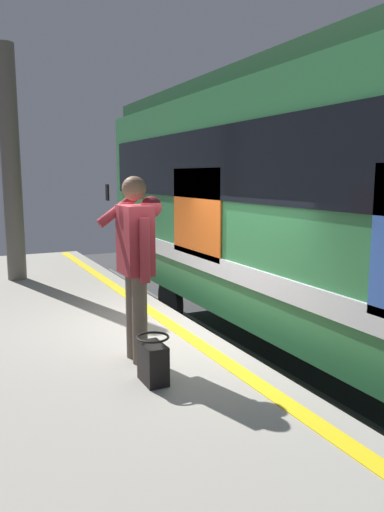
# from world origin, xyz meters

# --- Properties ---
(ground_plane) EXTENTS (24.11, 24.11, 0.00)m
(ground_plane) POSITION_xyz_m (0.00, 0.00, 0.00)
(ground_plane) COLOR #3D3D3F
(platform) EXTENTS (12.84, 3.83, 1.02)m
(platform) POSITION_xyz_m (0.00, 1.91, 0.51)
(platform) COLOR #9E998E
(platform) RESTS_ON ground
(safety_line) EXTENTS (12.58, 0.16, 0.01)m
(safety_line) POSITION_xyz_m (0.00, 0.30, 1.02)
(safety_line) COLOR yellow
(safety_line) RESTS_ON platform
(track_rail_near) EXTENTS (16.69, 0.08, 0.16)m
(track_rail_near) POSITION_xyz_m (0.00, -1.32, 0.08)
(track_rail_near) COLOR slate
(track_rail_near) RESTS_ON ground
(track_rail_far) EXTENTS (16.69, 0.08, 0.16)m
(track_rail_far) POSITION_xyz_m (0.00, -2.75, 0.08)
(track_rail_far) COLOR slate
(track_rail_far) RESTS_ON ground
(passenger) EXTENTS (0.57, 0.55, 1.72)m
(passenger) POSITION_xyz_m (-0.58, 1.01, 2.03)
(passenger) COLOR brown
(passenger) RESTS_ON platform
(handbag) EXTENTS (0.30, 0.28, 0.40)m
(handbag) POSITION_xyz_m (-1.13, 1.07, 1.21)
(handbag) COLOR black
(handbag) RESTS_ON platform
(station_column) EXTENTS (0.30, 0.30, 3.77)m
(station_column) POSITION_xyz_m (3.77, 1.59, 2.91)
(station_column) COLOR #59544C
(station_column) RESTS_ON platform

